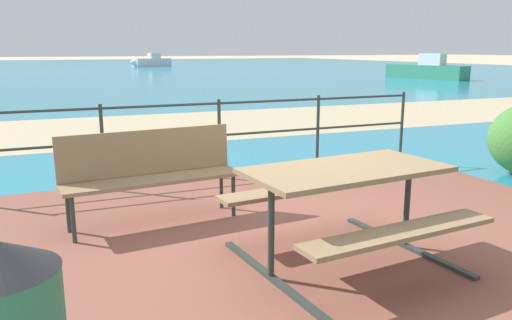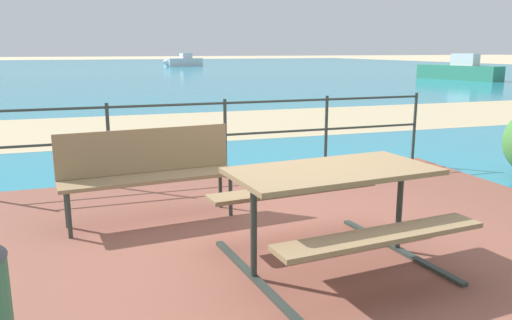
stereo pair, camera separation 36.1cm
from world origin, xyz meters
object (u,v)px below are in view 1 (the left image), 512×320
object	(u,v)px
picnic_table	(345,190)
park_bench	(151,168)
boat_far	(151,62)
boat_near	(425,70)

from	to	relation	value
picnic_table	park_bench	bearing A→B (deg)	122.37
picnic_table	park_bench	world-z (taller)	park_bench
boat_far	park_bench	bearing A→B (deg)	59.69
picnic_table	park_bench	distance (m)	1.99
park_bench	boat_near	size ratio (longest dim) A/B	0.32
picnic_table	boat_near	distance (m)	27.93
picnic_table	boat_near	size ratio (longest dim) A/B	0.31
boat_near	picnic_table	bearing A→B (deg)	123.47
boat_near	park_bench	bearing A→B (deg)	119.41
picnic_table	boat_far	size ratio (longest dim) A/B	0.39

